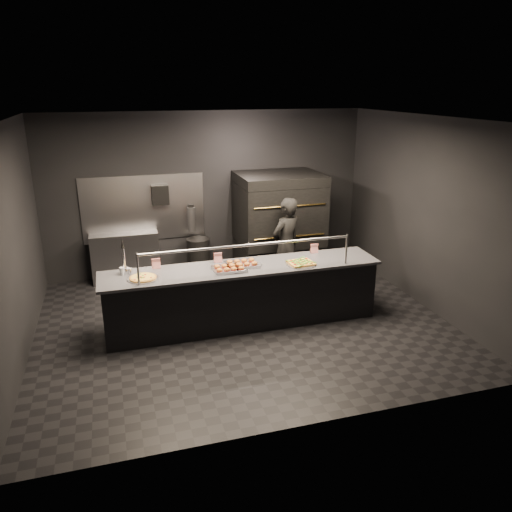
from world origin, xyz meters
name	(u,v)px	position (x,y,z in m)	size (l,w,h in m)	color
room	(240,228)	(-0.02, 0.05, 1.50)	(6.04, 6.00, 3.00)	black
service_counter	(243,295)	(0.00, 0.00, 0.46)	(4.10, 0.78, 1.37)	black
pizza_oven	(278,224)	(1.20, 1.90, 0.97)	(1.50, 1.23, 1.91)	black
prep_shelf	(126,257)	(-1.60, 2.32, 0.45)	(1.20, 0.35, 0.90)	#99999E
towel_dispenser	(160,195)	(-0.90, 2.39, 1.55)	(0.30, 0.20, 0.35)	black
fire_extinguisher	(191,219)	(-0.35, 2.40, 1.06)	(0.14, 0.14, 0.51)	#B2B2B7
beer_tap	(124,264)	(-1.66, 0.20, 1.07)	(0.13, 0.19, 0.51)	silver
round_pizza	(143,278)	(-1.43, -0.09, 0.94)	(0.42, 0.42, 0.03)	silver
slider_tray_a	(229,268)	(-0.23, -0.09, 0.95)	(0.48, 0.37, 0.07)	silver
slider_tray_b	(242,264)	(0.00, 0.04, 0.95)	(0.57, 0.50, 0.08)	silver
square_pizza	(301,263)	(0.85, -0.15, 0.94)	(0.45, 0.45, 0.05)	silver
condiment_jar	(124,271)	(-1.67, 0.15, 0.97)	(0.17, 0.07, 0.11)	silver
tent_cards	(232,256)	(-0.09, 0.28, 1.00)	(2.58, 0.04, 0.15)	white
trash_bin	(199,257)	(-0.27, 2.20, 0.36)	(0.43, 0.43, 0.72)	black
worker	(286,245)	(1.05, 1.05, 0.83)	(0.61, 0.40, 1.66)	black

